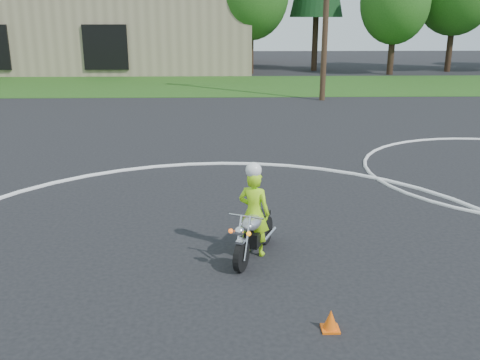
{
  "coord_description": "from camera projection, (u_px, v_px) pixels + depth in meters",
  "views": [
    {
      "loc": [
        0.12,
        -5.73,
        4.07
      ],
      "look_at": [
        0.39,
        3.88,
        1.1
      ],
      "focal_mm": 40.0,
      "sensor_mm": 36.0,
      "label": 1
    }
  ],
  "objects": [
    {
      "name": "rider_primary_grp",
      "position": [
        254.0,
        210.0,
        9.29
      ],
      "size": [
        0.66,
        0.56,
        1.7
      ],
      "rotation": [
        0.0,
        0.0,
        -0.41
      ],
      "color": "#AFF91A",
      "rests_on": "ground"
    },
    {
      "name": "grass_strip",
      "position": [
        223.0,
        85.0,
        32.46
      ],
      "size": [
        120.0,
        10.0,
        0.02
      ],
      "primitive_type": "cube",
      "color": "#1E4714",
      "rests_on": "ground"
    },
    {
      "name": "primary_motorcycle",
      "position": [
        254.0,
        233.0,
        9.28
      ],
      "size": [
        0.91,
        1.64,
        0.92
      ],
      "rotation": [
        0.0,
        0.0,
        -0.41
      ],
      "color": "black",
      "rests_on": "ground"
    },
    {
      "name": "warehouse",
      "position": [
        0.0,
        14.0,
        43.17
      ],
      "size": [
        41.0,
        17.0,
        8.3
      ],
      "color": "tan",
      "rests_on": "ground"
    },
    {
      "name": "ground",
      "position": [
        218.0,
        356.0,
        6.67
      ],
      "size": [
        120.0,
        120.0,
        0.0
      ],
      "primitive_type": "plane",
      "color": "black",
      "rests_on": "ground"
    },
    {
      "name": "course_markings",
      "position": [
        327.0,
        224.0,
        10.89
      ],
      "size": [
        19.05,
        19.05,
        0.12
      ],
      "color": "silver",
      "rests_on": "ground"
    }
  ]
}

